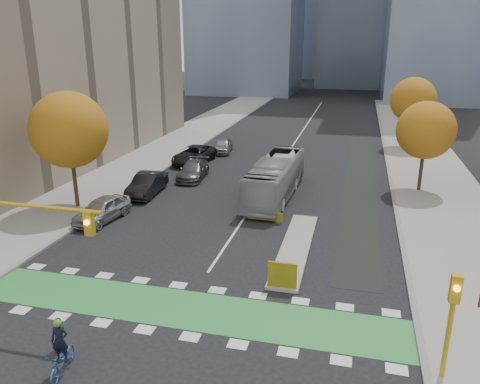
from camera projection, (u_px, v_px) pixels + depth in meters
The scene contains 22 objects.
ground at pixel (171, 328), 19.53m from camera, with size 300.00×300.00×0.00m, color black.
sidewalk_west at pixel (114, 175), 41.08m from camera, with size 7.00×120.00×0.15m, color gray.
sidewalk_east at pixel (443, 200), 34.79m from camera, with size 7.00×120.00×0.15m, color gray.
curb_west at pixel (151, 178), 40.26m from camera, with size 0.30×120.00×0.16m, color gray.
curb_east at pixel (393, 196), 35.60m from camera, with size 0.30×120.00×0.16m, color gray.
bike_crossing at pixel (184, 308), 20.91m from camera, with size 20.00×3.00×0.01m, color #2E8E40.
centre_line at pixel (297, 139), 56.37m from camera, with size 0.15×70.00×0.01m, color silver.
bike_lane_paint at pixel (361, 163), 45.42m from camera, with size 2.50×50.00×0.01m, color black.
median_island at pixel (295, 247), 26.87m from camera, with size 1.60×10.00×0.16m, color gray.
hazard_board at pixel (282, 275), 22.22m from camera, with size 1.40×0.12×1.30m, color yellow.
building_west at pixel (6, 27), 41.49m from camera, with size 16.00×44.00×25.00m, color gray.
tree_west at pixel (69, 130), 31.63m from camera, with size 5.20×5.20×8.22m.
tree_east_near at pixel (426, 130), 35.48m from camera, with size 4.40×4.40×7.08m.
tree_east_far at pixel (413, 100), 49.98m from camera, with size 4.80×4.80×7.65m.
traffic_signal_east at pixel (452, 312), 15.77m from camera, with size 0.35×0.43×4.10m.
cyclist at pixel (62, 355), 16.71m from camera, with size 0.99×1.99×2.20m.
bus at pixel (275, 178), 35.21m from camera, with size 2.56×10.96×3.05m, color #989B9F.
parked_car_a at pixel (102, 209), 30.81m from camera, with size 1.86×4.62×1.57m, color #A1A1A6.
parked_car_b at pixel (147, 184), 36.02m from camera, with size 1.74×4.99×1.64m, color black.
parked_car_c at pixel (193, 170), 40.19m from camera, with size 2.04×5.01×1.45m, color #4F4F54.
parked_car_d at pixel (194, 155), 45.17m from camera, with size 2.71×5.87×1.63m, color black.
parked_car_e at pixel (223, 145), 49.45m from camera, with size 1.74×4.33×1.47m, color gray.
Camera 1 is at (6.92, -15.56, 11.50)m, focal length 35.00 mm.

